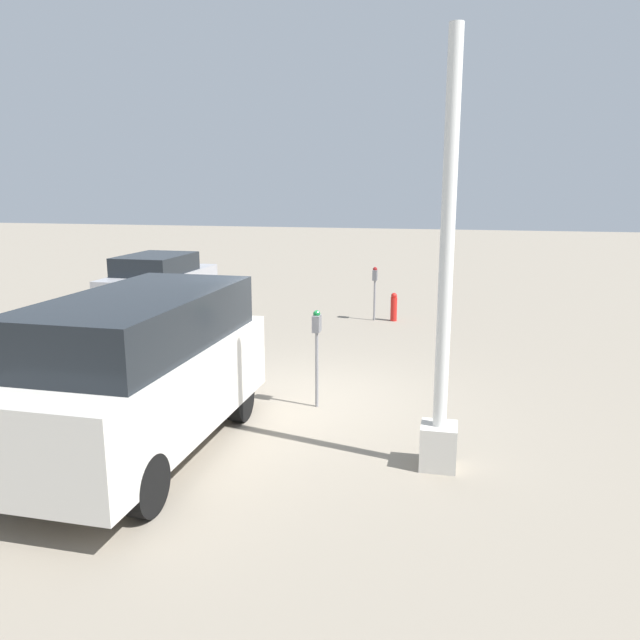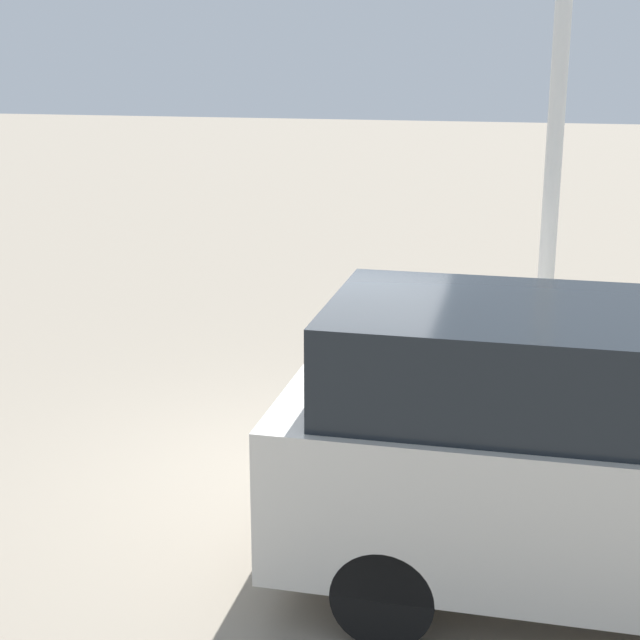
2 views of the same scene
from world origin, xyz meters
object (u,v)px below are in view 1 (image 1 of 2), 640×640
object	(u,v)px
fire_hydrant	(394,307)
parking_meter_far	(375,281)
lamp_post	(443,337)
parked_van	(141,370)
car_distant	(159,278)
parking_meter_near	(317,336)

from	to	relation	value
fire_hydrant	parking_meter_far	bearing A→B (deg)	-85.27
parking_meter_far	lamp_post	world-z (taller)	lamp_post
lamp_post	parked_van	bearing A→B (deg)	-84.03
parking_meter_far	car_distant	bearing A→B (deg)	-97.07
parking_meter_near	parking_meter_far	size ratio (longest dim) A/B	1.12
parking_meter_far	lamp_post	bearing A→B (deg)	13.08
parking_meter_far	fire_hydrant	distance (m)	0.82
parking_meter_near	parked_van	distance (m)	2.80
lamp_post	car_distant	xyz separation A→B (m)	(-9.09, -8.26, -0.88)
parking_meter_far	lamp_post	xyz separation A→B (m)	(8.28, 1.90, 0.64)
lamp_post	fire_hydrant	distance (m)	8.54
parked_van	car_distant	distance (m)	10.51
parking_meter_near	lamp_post	size ratio (longest dim) A/B	0.30
parked_van	fire_hydrant	distance (m)	9.05
lamp_post	parking_meter_far	bearing A→B (deg)	-167.08
parking_meter_near	lamp_post	world-z (taller)	lamp_post
fire_hydrant	lamp_post	bearing A→B (deg)	9.60
parking_meter_near	parked_van	bearing A→B (deg)	-39.67
lamp_post	car_distant	size ratio (longest dim) A/B	1.20
parking_meter_near	lamp_post	distance (m)	2.67
parking_meter_near	fire_hydrant	distance (m)	6.63
parking_meter_near	parking_meter_far	xyz separation A→B (m)	(-6.52, 0.03, -0.12)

